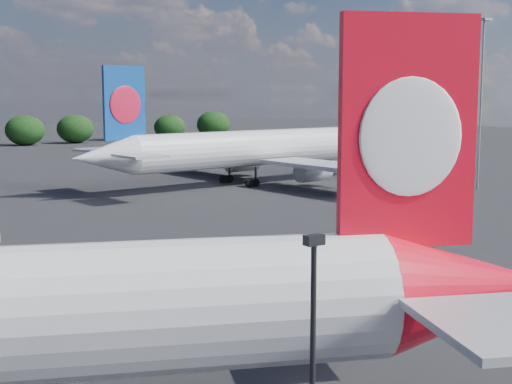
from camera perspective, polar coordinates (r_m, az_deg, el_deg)
china_southern_airliner at (r=111.47m, az=-0.98°, el=3.40°), size 54.99×52.36×17.93m
floodlight_mast_near at (r=111.19m, az=17.61°, el=8.41°), size 1.60×1.60×25.03m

